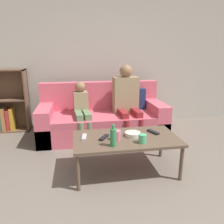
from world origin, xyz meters
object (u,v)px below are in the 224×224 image
(tv_remote_1, at_px, (104,137))
(snack_bowl, at_px, (133,134))
(person_child, at_px, (82,108))
(tv_remote_2, at_px, (84,137))
(person_adult, at_px, (127,97))
(tv_remote_0, at_px, (153,132))
(bookshelf, at_px, (7,107))
(cup_near, at_px, (142,139))
(coffee_table, at_px, (126,140))
(bottle, at_px, (113,137))
(cup_far, at_px, (117,135))
(couch, at_px, (103,119))

(tv_remote_1, xyz_separation_m, snack_bowl, (0.34, 0.01, 0.01))
(person_child, relative_size, tv_remote_2, 5.26)
(person_adult, distance_m, tv_remote_0, 1.08)
(bookshelf, height_order, person_child, bookshelf)
(cup_near, bearing_deg, coffee_table, 127.57)
(person_child, distance_m, cup_near, 1.40)
(tv_remote_0, relative_size, bottle, 0.75)
(bookshelf, distance_m, snack_bowl, 2.50)
(tv_remote_1, bearing_deg, tv_remote_2, -158.32)
(tv_remote_1, relative_size, bottle, 0.72)
(cup_far, distance_m, tv_remote_2, 0.38)
(cup_far, height_order, tv_remote_1, cup_far)
(tv_remote_2, bearing_deg, tv_remote_0, 8.51)
(coffee_table, distance_m, person_child, 1.18)
(bookshelf, bearing_deg, tv_remote_2, -52.45)
(person_adult, height_order, cup_far, person_adult)
(tv_remote_0, bearing_deg, person_child, 104.89)
(cup_far, distance_m, bottle, 0.17)
(cup_far, relative_size, tv_remote_1, 0.65)
(person_adult, height_order, tv_remote_2, person_adult)
(cup_far, bearing_deg, coffee_table, 24.74)
(cup_far, relative_size, bottle, 0.47)
(cup_far, bearing_deg, bottle, -114.20)
(tv_remote_0, bearing_deg, bottle, -175.94)
(cup_far, relative_size, snack_bowl, 0.61)
(coffee_table, distance_m, cup_near, 0.24)
(tv_remote_0, xyz_separation_m, tv_remote_1, (-0.61, -0.07, 0.00))
(tv_remote_1, height_order, tv_remote_2, same)
(cup_near, relative_size, tv_remote_2, 0.55)
(person_adult, bearing_deg, tv_remote_0, -88.98)
(coffee_table, xyz_separation_m, tv_remote_2, (-0.47, 0.06, 0.05))
(person_adult, xyz_separation_m, cup_far, (-0.39, -1.19, -0.18))
(couch, relative_size, bottle, 8.69)
(tv_remote_0, bearing_deg, tv_remote_2, 157.23)
(person_child, xyz_separation_m, cup_near, (0.59, -1.26, -0.04))
(cup_near, bearing_deg, couch, 100.10)
(couch, distance_m, person_adult, 0.55)
(tv_remote_1, xyz_separation_m, tv_remote_2, (-0.22, 0.05, 0.00))
(bookshelf, relative_size, tv_remote_2, 6.23)
(person_child, relative_size, tv_remote_1, 5.47)
(person_child, height_order, tv_remote_0, person_child)
(tv_remote_2, bearing_deg, cup_near, -14.84)
(couch, relative_size, cup_far, 18.60)
(couch, xyz_separation_m, coffee_table, (0.11, -1.21, 0.11))
(person_adult, distance_m, person_child, 0.75)
(couch, height_order, bookshelf, bookshelf)
(person_adult, bearing_deg, coffee_table, -106.96)
(couch, height_order, tv_remote_0, couch)
(coffee_table, relative_size, tv_remote_2, 6.82)
(couch, xyz_separation_m, bookshelf, (-1.64, 0.51, 0.14))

